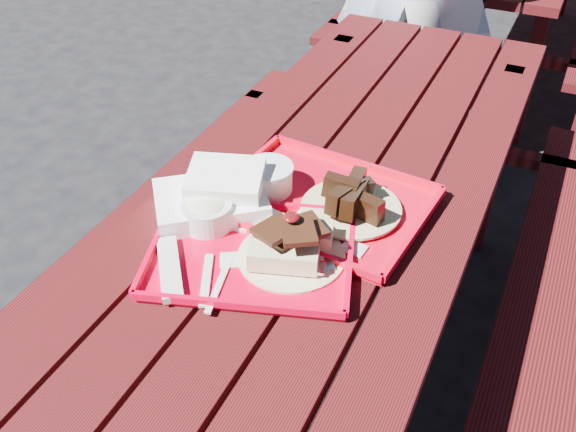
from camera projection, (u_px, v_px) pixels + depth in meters
name	position (u px, v px, depth m)	size (l,w,h in m)	color
ground	(309.00, 400.00, 1.97)	(60.00, 60.00, 0.00)	black
picnic_table_near	(313.00, 264.00, 1.62)	(1.41, 2.40, 0.75)	#480E0E
near_tray	(253.00, 240.00, 1.36)	(0.50, 0.44, 0.13)	red
far_tray	(318.00, 199.00, 1.48)	(0.50, 0.41, 0.08)	red
white_cloth	(215.00, 197.00, 1.46)	(0.31, 0.30, 0.10)	white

